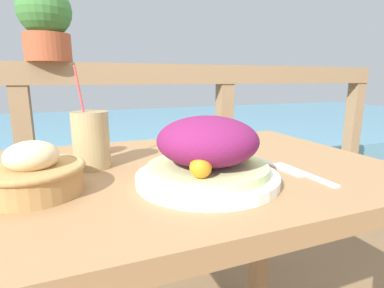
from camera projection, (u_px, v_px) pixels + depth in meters
name	position (u px, v px, depth m)	size (l,w,h in m)	color
patio_table	(191.00, 212.00, 0.77)	(0.97, 0.70, 0.77)	#997047
railing_fence	(136.00, 130.00, 1.38)	(2.80, 0.08, 1.04)	#937551
sea_backdrop	(98.00, 142.00, 3.76)	(12.00, 4.00, 0.40)	#568EA8
salad_plate	(207.00, 154.00, 0.61)	(0.29, 0.29, 0.14)	white
drink_glass	(91.00, 140.00, 0.71)	(0.09, 0.09, 0.24)	tan
bread_basket	(34.00, 173.00, 0.55)	(0.18, 0.18, 0.10)	#AD7F47
potted_plant	(45.00, 21.00, 1.16)	(0.20, 0.20, 0.29)	#A34C2D
fork	(305.00, 174.00, 0.67)	(0.02, 0.18, 0.00)	silver
knife	(275.00, 166.00, 0.73)	(0.03, 0.18, 0.00)	silver
orange_near_basket	(95.00, 141.00, 0.85)	(0.07, 0.07, 0.07)	orange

